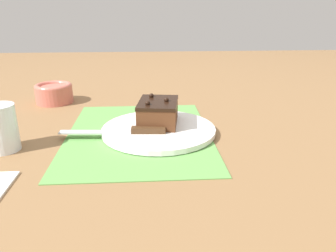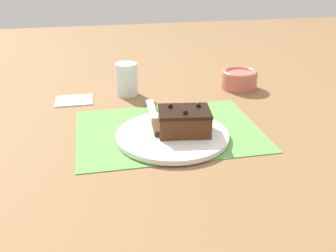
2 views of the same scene
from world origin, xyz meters
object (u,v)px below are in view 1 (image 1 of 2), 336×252
cake_plate (159,130)px  drinking_glass (1,128)px  chocolate_cake (158,112)px  small_bowl (54,93)px  serving_knife (131,131)px

cake_plate → drinking_glass: (-0.07, 0.34, 0.04)m
cake_plate → chocolate_cake: (0.03, -0.00, 0.04)m
chocolate_cake → small_bowl: size_ratio=1.18×
serving_knife → small_bowl: 0.41m
cake_plate → serving_knife: 0.07m
serving_knife → small_bowl: small_bowl is taller
serving_knife → drinking_glass: bearing=102.9°
small_bowl → cake_plate: bearing=-132.8°
chocolate_cake → small_bowl: chocolate_cake is taller
small_bowl → serving_knife: bearing=-141.9°
serving_knife → drinking_glass: drinking_glass is taller
chocolate_cake → drinking_glass: 0.35m
chocolate_cake → drinking_glass: (-0.10, 0.34, 0.00)m
cake_plate → serving_knife: bearing=112.4°
serving_knife → small_bowl: (0.32, 0.25, 0.01)m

